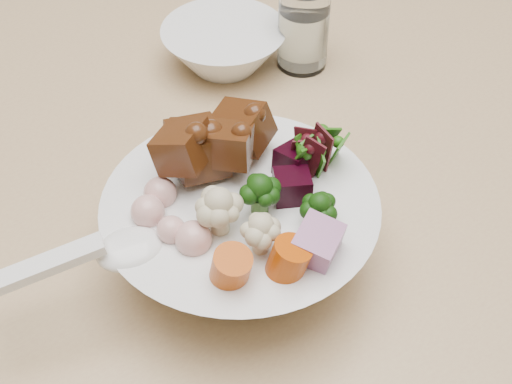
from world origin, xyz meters
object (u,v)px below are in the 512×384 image
(dining_table, at_px, (382,158))
(food_bowl, at_px, (242,224))
(water_glass, at_px, (303,30))
(side_bowl, at_px, (224,47))

(dining_table, xyz_separation_m, food_bowl, (-0.25, -0.14, 0.13))
(water_glass, bearing_deg, dining_table, -63.76)
(side_bowl, bearing_deg, food_bowl, -109.26)
(food_bowl, xyz_separation_m, water_glass, (0.19, 0.26, 0.01))
(dining_table, height_order, food_bowl, food_bowl)
(food_bowl, relative_size, side_bowl, 1.61)
(dining_table, distance_m, water_glass, 0.19)
(food_bowl, height_order, water_glass, food_bowl)
(dining_table, height_order, water_glass, water_glass)
(dining_table, bearing_deg, food_bowl, -161.05)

